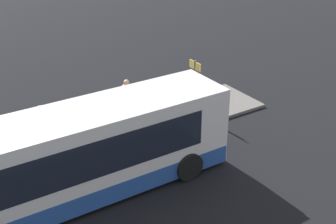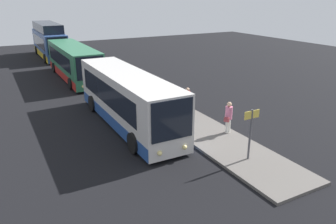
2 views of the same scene
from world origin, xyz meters
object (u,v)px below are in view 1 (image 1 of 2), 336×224
Objects in this scene: passenger_waiting at (42,122)px; suitcase at (56,139)px; bus_lead at (77,157)px; sign_post at (195,79)px; passenger_boarding at (127,97)px.

suitcase is at bearing 52.64° from passenger_waiting.
bus_lead reaches higher than suitcase.
sign_post is (7.03, -0.95, 0.68)m from passenger_waiting.
bus_lead reaches higher than passenger_waiting.
passenger_boarding is at bearing 11.38° from suitcase.
suitcase is at bearing -20.55° from passenger_boarding.
bus_lead is at bearing -156.03° from sign_post.
passenger_waiting is 7.13m from sign_post.
passenger_boarding is 1.09× the size of passenger_waiting.
suitcase is at bearing 81.60° from bus_lead.
sign_post is at bearing 127.53° from passenger_boarding.
bus_lead is 6.16× the size of passenger_boarding.
bus_lead reaches higher than passenger_boarding.
passenger_boarding is (4.26, 4.32, -0.47)m from bus_lead.
sign_post reaches higher than passenger_waiting.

